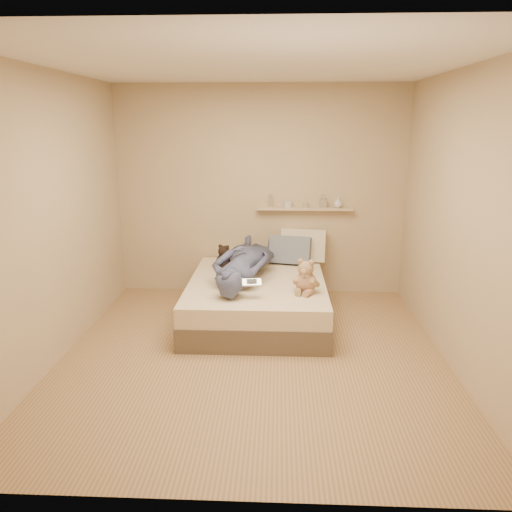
{
  "coord_description": "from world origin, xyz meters",
  "views": [
    {
      "loc": [
        0.22,
        -4.33,
        2.13
      ],
      "look_at": [
        0.0,
        0.65,
        0.8
      ],
      "focal_mm": 35.0,
      "sensor_mm": 36.0,
      "label": 1
    }
  ],
  "objects_px": {
    "game_console": "(252,282)",
    "person": "(244,261)",
    "pillow_cream": "(303,245)",
    "wall_shelf": "(304,209)",
    "teddy_bear": "(306,279)",
    "pillow_grey": "(290,250)",
    "bed": "(257,299)",
    "dark_plush": "(224,259)"
  },
  "relations": [
    {
      "from": "pillow_cream",
      "to": "pillow_grey",
      "type": "xyz_separation_m",
      "value": [
        -0.17,
        -0.14,
        -0.03
      ]
    },
    {
      "from": "teddy_bear",
      "to": "pillow_cream",
      "type": "xyz_separation_m",
      "value": [
        0.03,
        1.23,
        0.05
      ]
    },
    {
      "from": "game_console",
      "to": "dark_plush",
      "type": "height_order",
      "value": "dark_plush"
    },
    {
      "from": "game_console",
      "to": "wall_shelf",
      "type": "bearing_deg",
      "value": 69.04
    },
    {
      "from": "dark_plush",
      "to": "pillow_cream",
      "type": "distance_m",
      "value": 1.06
    },
    {
      "from": "wall_shelf",
      "to": "dark_plush",
      "type": "bearing_deg",
      "value": -150.23
    },
    {
      "from": "pillow_cream",
      "to": "pillow_grey",
      "type": "bearing_deg",
      "value": -140.4
    },
    {
      "from": "game_console",
      "to": "pillow_cream",
      "type": "relative_size",
      "value": 0.36
    },
    {
      "from": "teddy_bear",
      "to": "dark_plush",
      "type": "xyz_separation_m",
      "value": [
        -0.91,
        0.76,
        -0.01
      ]
    },
    {
      "from": "person",
      "to": "wall_shelf",
      "type": "distance_m",
      "value": 1.18
    },
    {
      "from": "pillow_grey",
      "to": "teddy_bear",
      "type": "bearing_deg",
      "value": -82.82
    },
    {
      "from": "game_console",
      "to": "pillow_grey",
      "type": "bearing_deg",
      "value": 72.67
    },
    {
      "from": "bed",
      "to": "dark_plush",
      "type": "xyz_separation_m",
      "value": [
        -0.4,
        0.36,
        0.36
      ]
    },
    {
      "from": "pillow_cream",
      "to": "dark_plush",
      "type": "bearing_deg",
      "value": -153.79
    },
    {
      "from": "bed",
      "to": "game_console",
      "type": "bearing_deg",
      "value": -92.62
    },
    {
      "from": "bed",
      "to": "person",
      "type": "distance_m",
      "value": 0.45
    },
    {
      "from": "person",
      "to": "game_console",
      "type": "bearing_deg",
      "value": 109.49
    },
    {
      "from": "pillow_cream",
      "to": "wall_shelf",
      "type": "relative_size",
      "value": 0.46
    },
    {
      "from": "game_console",
      "to": "teddy_bear",
      "type": "relative_size",
      "value": 0.54
    },
    {
      "from": "bed",
      "to": "wall_shelf",
      "type": "xyz_separation_m",
      "value": [
        0.55,
        0.91,
        0.88
      ]
    },
    {
      "from": "game_console",
      "to": "person",
      "type": "xyz_separation_m",
      "value": [
        -0.12,
        0.67,
        0.03
      ]
    },
    {
      "from": "teddy_bear",
      "to": "dark_plush",
      "type": "bearing_deg",
      "value": 140.11
    },
    {
      "from": "wall_shelf",
      "to": "bed",
      "type": "bearing_deg",
      "value": -121.18
    },
    {
      "from": "bed",
      "to": "game_console",
      "type": "height_order",
      "value": "game_console"
    },
    {
      "from": "pillow_grey",
      "to": "wall_shelf",
      "type": "distance_m",
      "value": 0.56
    },
    {
      "from": "pillow_grey",
      "to": "person",
      "type": "relative_size",
      "value": 0.31
    },
    {
      "from": "dark_plush",
      "to": "person",
      "type": "relative_size",
      "value": 0.19
    },
    {
      "from": "teddy_bear",
      "to": "pillow_grey",
      "type": "relative_size",
      "value": 0.72
    },
    {
      "from": "game_console",
      "to": "pillow_cream",
      "type": "xyz_separation_m",
      "value": [
        0.57,
        1.43,
        0.03
      ]
    },
    {
      "from": "pillow_grey",
      "to": "wall_shelf",
      "type": "height_order",
      "value": "wall_shelf"
    },
    {
      "from": "teddy_bear",
      "to": "game_console",
      "type": "bearing_deg",
      "value": -159.75
    },
    {
      "from": "dark_plush",
      "to": "pillow_grey",
      "type": "distance_m",
      "value": 0.84
    },
    {
      "from": "bed",
      "to": "dark_plush",
      "type": "height_order",
      "value": "dark_plush"
    },
    {
      "from": "dark_plush",
      "to": "person",
      "type": "height_order",
      "value": "person"
    },
    {
      "from": "pillow_grey",
      "to": "person",
      "type": "height_order",
      "value": "person"
    },
    {
      "from": "bed",
      "to": "person",
      "type": "bearing_deg",
      "value": 154.45
    },
    {
      "from": "dark_plush",
      "to": "wall_shelf",
      "type": "relative_size",
      "value": 0.26
    },
    {
      "from": "bed",
      "to": "game_console",
      "type": "xyz_separation_m",
      "value": [
        -0.03,
        -0.6,
        0.39
      ]
    },
    {
      "from": "dark_plush",
      "to": "wall_shelf",
      "type": "bearing_deg",
      "value": 29.77
    },
    {
      "from": "pillow_cream",
      "to": "person",
      "type": "relative_size",
      "value": 0.34
    },
    {
      "from": "pillow_grey",
      "to": "person",
      "type": "bearing_deg",
      "value": -130.05
    },
    {
      "from": "teddy_bear",
      "to": "wall_shelf",
      "type": "relative_size",
      "value": 0.3
    }
  ]
}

